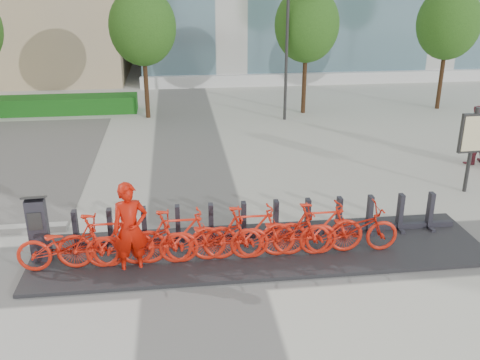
{
  "coord_description": "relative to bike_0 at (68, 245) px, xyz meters",
  "views": [
    {
      "loc": [
        -0.39,
        -9.68,
        5.62
      ],
      "look_at": [
        1.0,
        1.5,
        1.2
      ],
      "focal_mm": 40.0,
      "sensor_mm": 36.0,
      "label": 1
    }
  ],
  "objects": [
    {
      "name": "ground",
      "position": [
        2.6,
        0.05,
        -0.6
      ],
      "size": [
        120.0,
        120.0,
        0.0
      ],
      "primitive_type": "plane",
      "color": "beige"
    },
    {
      "name": "hedge_b",
      "position": [
        -2.4,
        13.25,
        -0.25
      ],
      "size": [
        6.0,
        1.2,
        0.7
      ],
      "primitive_type": "cube",
      "color": "#1B6318",
      "rests_on": "ground"
    },
    {
      "name": "tree_1",
      "position": [
        1.1,
        12.05,
        2.99
      ],
      "size": [
        2.6,
        2.6,
        5.1
      ],
      "color": "#3C2314",
      "rests_on": "ground"
    },
    {
      "name": "tree_2",
      "position": [
        7.6,
        12.05,
        2.99
      ],
      "size": [
        2.6,
        2.6,
        5.1
      ],
      "color": "#3C2314",
      "rests_on": "ground"
    },
    {
      "name": "tree_3",
      "position": [
        13.6,
        12.05,
        2.99
      ],
      "size": [
        2.6,
        2.6,
        5.1
      ],
      "color": "#3C2314",
      "rests_on": "ground"
    },
    {
      "name": "streetlamp",
      "position": [
        6.6,
        11.05,
        2.53
      ],
      "size": [
        2.0,
        0.2,
        5.0
      ],
      "color": "#242424",
      "rests_on": "ground"
    },
    {
      "name": "dock_pad",
      "position": [
        3.9,
        0.35,
        -0.56
      ],
      "size": [
        9.6,
        2.4,
        0.08
      ],
      "primitive_type": "cube",
      "color": "#252528",
      "rests_on": "ground"
    },
    {
      "name": "dock_rail_posts",
      "position": [
        3.96,
        0.82,
        -0.1
      ],
      "size": [
        8.02,
        0.5,
        0.85
      ],
      "primitive_type": null,
      "color": "#282830",
      "rests_on": "dock_pad"
    },
    {
      "name": "bike_0",
      "position": [
        0.0,
        0.0,
        0.0
      ],
      "size": [
        1.99,
        0.69,
        1.04
      ],
      "primitive_type": "imported",
      "rotation": [
        0.0,
        0.0,
        1.57
      ],
      "color": "red",
      "rests_on": "dock_pad"
    },
    {
      "name": "bike_1",
      "position": [
        0.72,
        0.0,
        0.06
      ],
      "size": [
        1.93,
        0.54,
        1.16
      ],
      "primitive_type": "imported",
      "rotation": [
        0.0,
        0.0,
        1.57
      ],
      "color": "red",
      "rests_on": "dock_pad"
    },
    {
      "name": "bike_2",
      "position": [
        1.44,
        0.0,
        0.0
      ],
      "size": [
        1.99,
        0.69,
        1.04
      ],
      "primitive_type": "imported",
      "rotation": [
        0.0,
        0.0,
        1.57
      ],
      "color": "red",
      "rests_on": "dock_pad"
    },
    {
      "name": "bike_3",
      "position": [
        2.16,
        0.0,
        0.06
      ],
      "size": [
        1.93,
        0.54,
        1.16
      ],
      "primitive_type": "imported",
      "rotation": [
        0.0,
        0.0,
        1.57
      ],
      "color": "red",
      "rests_on": "dock_pad"
    },
    {
      "name": "bike_4",
      "position": [
        2.88,
        0.0,
        0.0
      ],
      "size": [
        1.99,
        0.69,
        1.04
      ],
      "primitive_type": "imported",
      "rotation": [
        0.0,
        0.0,
        1.57
      ],
      "color": "red",
      "rests_on": "dock_pad"
    },
    {
      "name": "bike_5",
      "position": [
        3.6,
        0.0,
        0.06
      ],
      "size": [
        1.93,
        0.54,
        1.16
      ],
      "primitive_type": "imported",
      "rotation": [
        0.0,
        0.0,
        1.57
      ],
      "color": "red",
      "rests_on": "dock_pad"
    },
    {
      "name": "bike_6",
      "position": [
        4.32,
        0.0,
        0.0
      ],
      "size": [
        1.99,
        0.69,
        1.04
      ],
      "primitive_type": "imported",
      "rotation": [
        0.0,
        0.0,
        1.57
      ],
      "color": "red",
      "rests_on": "dock_pad"
    },
    {
      "name": "bike_7",
      "position": [
        5.04,
        0.0,
        0.06
      ],
      "size": [
        1.93,
        0.54,
        1.16
      ],
      "primitive_type": "imported",
      "rotation": [
        0.0,
        0.0,
        1.57
      ],
      "color": "red",
      "rests_on": "dock_pad"
    },
    {
      "name": "bike_8",
      "position": [
        5.76,
        0.0,
        0.0
      ],
      "size": [
        1.99,
        0.69,
        1.04
      ],
      "primitive_type": "imported",
      "rotation": [
        0.0,
        0.0,
        1.57
      ],
      "color": "red",
      "rests_on": "dock_pad"
    },
    {
      "name": "kiosk",
      "position": [
        -0.64,
        0.48,
        0.18
      ],
      "size": [
        0.47,
        0.4,
        1.45
      ],
      "rotation": [
        0.0,
        0.0,
        0.07
      ],
      "color": "#282830",
      "rests_on": "dock_pad"
    },
    {
      "name": "worker_red",
      "position": [
        1.24,
        -0.15,
        0.35
      ],
      "size": [
        0.77,
        0.59,
        1.9
      ],
      "primitive_type": "imported",
      "rotation": [
        0.0,
        0.0,
        0.21
      ],
      "color": "red",
      "rests_on": "ground"
    },
    {
      "name": "pedestrian",
      "position": [
        11.33,
        5.16,
        0.32
      ],
      "size": [
        1.06,
        0.93,
        1.83
      ],
      "primitive_type": "imported",
      "rotation": [
        0.0,
        0.0,
        3.45
      ],
      "color": "maroon",
      "rests_on": "ground"
    },
    {
      "name": "map_sign",
      "position": [
        9.96,
        3.0,
        0.95
      ],
      "size": [
        0.77,
        0.17,
        2.35
      ],
      "rotation": [
        0.0,
        0.0,
        0.06
      ],
      "color": "#242424",
      "rests_on": "ground"
    }
  ]
}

